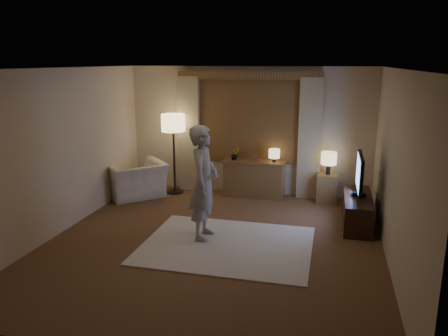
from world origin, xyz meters
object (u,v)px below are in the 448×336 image
(tv_stand, at_px, (357,210))
(person, at_px, (204,183))
(side_table, at_px, (327,188))
(armchair, at_px, (136,180))
(sideboard, at_px, (254,179))

(tv_stand, height_order, person, person)
(tv_stand, bearing_deg, side_table, 114.58)
(person, bearing_deg, armchair, 47.65)
(sideboard, relative_size, side_table, 2.14)
(side_table, xyz_separation_m, tv_stand, (0.51, -1.12, -0.03))
(sideboard, height_order, side_table, sideboard)
(side_table, bearing_deg, person, -128.46)
(sideboard, relative_size, tv_stand, 0.86)
(tv_stand, bearing_deg, sideboard, 149.31)
(sideboard, relative_size, person, 0.68)
(sideboard, distance_m, tv_stand, 2.30)
(person, bearing_deg, tv_stand, -64.22)
(person, bearing_deg, sideboard, -9.85)
(armchair, distance_m, tv_stand, 4.33)
(armchair, xyz_separation_m, tv_stand, (4.29, -0.54, -0.11))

